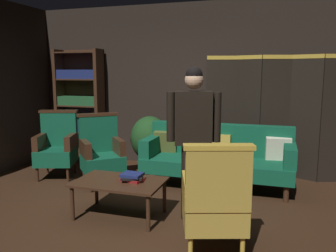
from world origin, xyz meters
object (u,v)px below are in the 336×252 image
object	(u,v)px
standing_figure	(193,129)
book_navy_cloth	(132,175)
coffee_table	(119,185)
armchair_wing_right	(57,146)
potted_plant	(150,140)
velvet_couch	(218,155)
book_black_cloth	(132,177)
folding_screen	(275,115)
bookshelf	(80,104)
book_red_leather	(132,180)
armchair_gilt_accent	(215,200)
armchair_wing_left	(101,152)

from	to	relation	value
standing_figure	book_navy_cloth	size ratio (longest dim) A/B	7.45
coffee_table	armchair_wing_right	xyz separation A→B (m)	(-1.62, 1.14, 0.12)
potted_plant	book_navy_cloth	world-z (taller)	potted_plant
velvet_couch	book_black_cloth	size ratio (longest dim) A/B	8.92
folding_screen	book_black_cloth	world-z (taller)	folding_screen
potted_plant	bookshelf	bearing A→B (deg)	166.47
folding_screen	book_navy_cloth	world-z (taller)	folding_screen
book_red_leather	coffee_table	bearing A→B (deg)	-162.87
velvet_couch	armchair_gilt_accent	distance (m)	1.91
bookshelf	potted_plant	distance (m)	1.63
book_red_leather	book_navy_cloth	xyz separation A→B (m)	(-0.00, 0.00, 0.06)
armchair_gilt_accent	armchair_wing_right	distance (m)	3.21
bookshelf	book_red_leather	xyz separation A→B (m)	(1.96, -2.14, -0.61)
velvet_couch	coffee_table	bearing A→B (deg)	-121.39
potted_plant	book_black_cloth	world-z (taller)	potted_plant
book_navy_cloth	potted_plant	bearing A→B (deg)	104.22
armchair_wing_right	potted_plant	bearing A→B (deg)	27.47
folding_screen	coffee_table	bearing A→B (deg)	-127.34
velvet_couch	armchair_wing_left	world-z (taller)	armchair_wing_left
armchair_gilt_accent	potted_plant	world-z (taller)	armchair_gilt_accent
armchair_wing_left	bookshelf	bearing A→B (deg)	131.48
armchair_wing_left	armchair_wing_right	xyz separation A→B (m)	(-0.87, 0.16, 0.00)
armchair_wing_left	book_navy_cloth	size ratio (longest dim) A/B	4.55
armchair_gilt_accent	book_red_leather	distance (m)	1.14
coffee_table	book_navy_cloth	bearing A→B (deg)	17.13
velvet_couch	coffee_table	world-z (taller)	velvet_couch
bookshelf	potted_plant	world-z (taller)	bookshelf
folding_screen	armchair_wing_left	bearing A→B (deg)	-153.83
coffee_table	armchair_gilt_accent	distance (m)	1.26
armchair_wing_left	standing_figure	size ratio (longest dim) A/B	0.61
standing_figure	folding_screen	bearing A→B (deg)	67.08
potted_plant	book_navy_cloth	distance (m)	1.83
standing_figure	armchair_gilt_accent	bearing A→B (deg)	-60.71
potted_plant	book_navy_cloth	bearing A→B (deg)	-75.78
folding_screen	bookshelf	world-z (taller)	bookshelf
armchair_gilt_accent	book_red_leather	bearing A→B (deg)	154.46
standing_figure	potted_plant	world-z (taller)	standing_figure
coffee_table	standing_figure	xyz separation A→B (m)	(0.81, 0.19, 0.65)
bookshelf	coffee_table	distance (m)	2.92
bookshelf	book_red_leather	world-z (taller)	bookshelf
bookshelf	armchair_wing_right	size ratio (longest dim) A/B	1.97
book_navy_cloth	armchair_wing_left	bearing A→B (deg)	133.67
folding_screen	book_red_leather	distance (m)	2.65
velvet_couch	book_navy_cloth	bearing A→B (deg)	-117.90
standing_figure	coffee_table	bearing A→B (deg)	-167.08
bookshelf	book_navy_cloth	bearing A→B (deg)	-47.55
coffee_table	bookshelf	bearing A→B (deg)	129.80
armchair_gilt_accent	armchair_wing_left	world-z (taller)	same
book_navy_cloth	armchair_gilt_accent	bearing A→B (deg)	-25.54
bookshelf	velvet_couch	world-z (taller)	bookshelf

